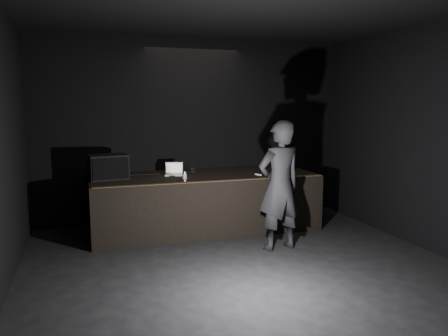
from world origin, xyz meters
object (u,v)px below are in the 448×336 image
beer_can (185,177)px  person (280,186)px  stage_riser (204,202)px  laptop (174,172)px  stage_monitor (108,167)px

beer_can → person: (1.31, -0.85, -0.08)m
stage_riser → person: (0.82, -1.45, 0.51)m
beer_can → laptop: bearing=92.1°
stage_monitor → beer_can: 1.34m
person → laptop: bearing=-57.7°
stage_monitor → person: person is taller
laptop → person: (1.34, -1.60, -0.05)m
stage_monitor → person: (2.49, -1.48, -0.20)m
stage_monitor → person: bearing=-38.2°
beer_can → stage_monitor: bearing=152.0°
stage_riser → laptop: 0.78m
stage_riser → laptop: (-0.52, 0.15, 0.56)m
laptop → beer_can: (0.03, -0.75, 0.03)m
stage_riser → person: bearing=-60.5°
stage_riser → beer_can: size_ratio=23.63×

